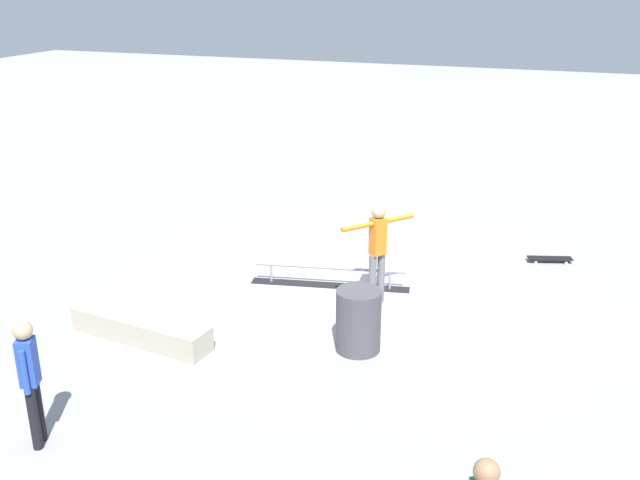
% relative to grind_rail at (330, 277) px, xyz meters
% --- Properties ---
extents(ground_plane, '(60.00, 60.00, 0.00)m').
position_rel_grind_rail_xyz_m(ground_plane, '(-0.41, -0.19, -0.15)').
color(ground_plane, '#9E9EA3').
extents(grind_rail, '(2.68, 0.74, 0.35)m').
position_rel_grind_rail_xyz_m(grind_rail, '(0.00, 0.00, 0.00)').
color(grind_rail, black).
rests_on(grind_rail, ground_plane).
extents(skate_ledge, '(2.25, 0.78, 0.36)m').
position_rel_grind_rail_xyz_m(skate_ledge, '(1.95, 2.71, 0.03)').
color(skate_ledge, '#B2A893').
rests_on(skate_ledge, ground_plane).
extents(skater_main, '(0.91, 1.07, 1.65)m').
position_rel_grind_rail_xyz_m(skater_main, '(-0.90, 0.36, 0.81)').
color(skater_main, slate).
rests_on(skater_main, ground_plane).
extents(skateboard_main, '(0.30, 0.81, 0.09)m').
position_rel_grind_rail_xyz_m(skateboard_main, '(-0.80, 0.45, -0.08)').
color(skateboard_main, '#E05993').
rests_on(skateboard_main, ground_plane).
extents(bystander_blue_shirt, '(0.24, 0.34, 1.53)m').
position_rel_grind_rail_xyz_m(bystander_blue_shirt, '(1.68, 5.19, 0.72)').
color(bystander_blue_shirt, black).
rests_on(bystander_blue_shirt, ground_plane).
extents(loose_skateboard_black, '(0.82, 0.42, 0.09)m').
position_rel_grind_rail_xyz_m(loose_skateboard_black, '(-3.45, -2.32, -0.08)').
color(loose_skateboard_black, black).
rests_on(loose_skateboard_black, ground_plane).
extents(trash_bin, '(0.63, 0.63, 0.90)m').
position_rel_grind_rail_xyz_m(trash_bin, '(-1.07, 1.94, 0.30)').
color(trash_bin, '#47474C').
rests_on(trash_bin, ground_plane).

